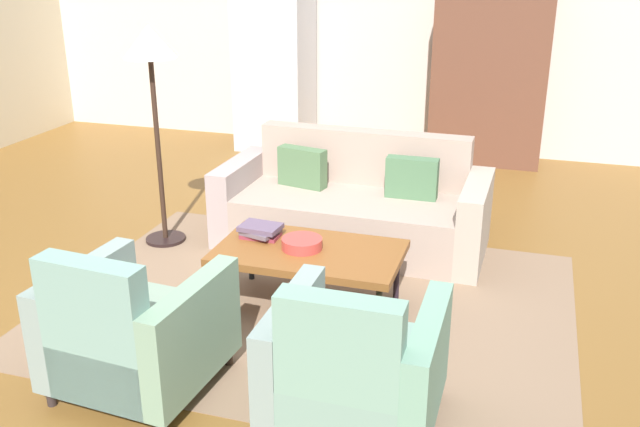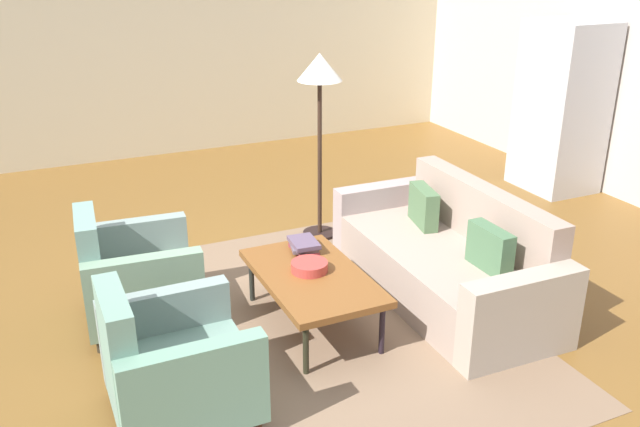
% 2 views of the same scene
% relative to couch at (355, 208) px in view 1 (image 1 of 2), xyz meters
% --- Properties ---
extents(ground_plane, '(10.83, 10.83, 0.00)m').
position_rel_couch_xyz_m(ground_plane, '(-0.28, -1.23, -0.29)').
color(ground_plane, brown).
extents(wall_back, '(9.03, 0.12, 2.80)m').
position_rel_couch_xyz_m(wall_back, '(-0.28, 2.98, 1.11)').
color(wall_back, beige).
rests_on(wall_back, ground).
extents(area_rug, '(3.40, 2.60, 0.01)m').
position_rel_couch_xyz_m(area_rug, '(-0.00, -1.14, -0.28)').
color(area_rug, '#7C634C').
rests_on(area_rug, ground).
extents(couch, '(2.12, 0.94, 0.86)m').
position_rel_couch_xyz_m(couch, '(0.00, 0.00, 0.00)').
color(couch, gray).
rests_on(couch, ground).
extents(coffee_table, '(1.20, 0.70, 0.42)m').
position_rel_couch_xyz_m(coffee_table, '(-0.00, -1.19, 0.10)').
color(coffee_table, black).
rests_on(coffee_table, ground).
extents(armchair_left, '(0.86, 0.86, 0.88)m').
position_rel_couch_xyz_m(armchair_left, '(-0.61, -2.35, 0.06)').
color(armchair_left, '#3C2418').
rests_on(armchair_left, ground).
extents(armchair_right, '(0.80, 0.80, 0.88)m').
position_rel_couch_xyz_m(armchair_right, '(0.60, -2.35, 0.06)').
color(armchair_right, '#351E1E').
rests_on(armchair_right, ground).
extents(fruit_bowl, '(0.27, 0.27, 0.07)m').
position_rel_couch_xyz_m(fruit_bowl, '(-0.05, -1.19, 0.17)').
color(fruit_bowl, '#B33A34').
rests_on(fruit_bowl, coffee_table).
extents(book_stack, '(0.28, 0.25, 0.09)m').
position_rel_couch_xyz_m(book_stack, '(-0.37, -1.09, 0.18)').
color(book_stack, maroon).
rests_on(book_stack, coffee_table).
extents(cabinet, '(1.20, 0.51, 1.80)m').
position_rel_couch_xyz_m(cabinet, '(0.81, 2.63, 0.61)').
color(cabinet, brown).
rests_on(cabinet, ground).
extents(refrigerator, '(0.80, 0.73, 1.85)m').
position_rel_couch_xyz_m(refrigerator, '(-1.62, 2.53, 0.64)').
color(refrigerator, '#B7BABF').
rests_on(refrigerator, ground).
extents(floor_lamp, '(0.40, 0.40, 1.72)m').
position_rel_couch_xyz_m(floor_lamp, '(-1.47, -0.46, 1.16)').
color(floor_lamp, black).
rests_on(floor_lamp, ground).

